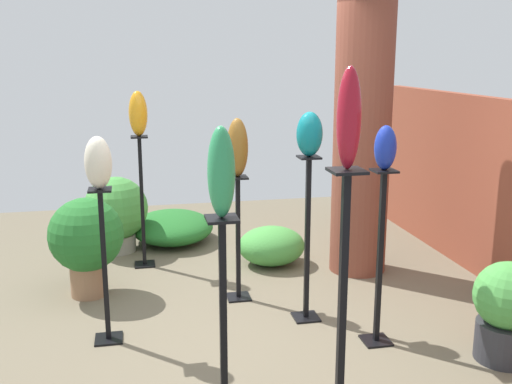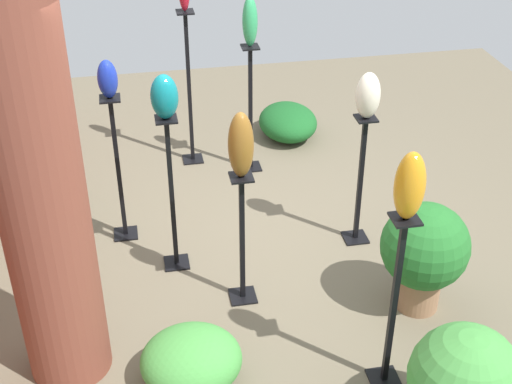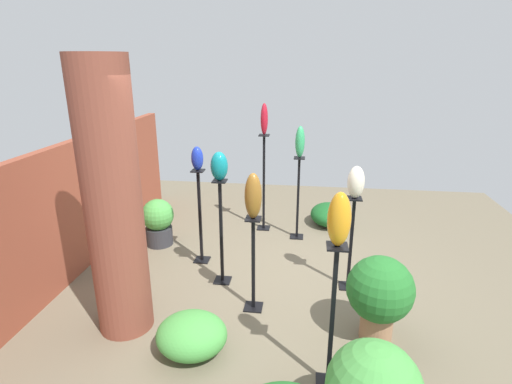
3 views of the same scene
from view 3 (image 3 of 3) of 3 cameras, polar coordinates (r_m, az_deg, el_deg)
name	(u,v)px [view 3 (image 3 of 3)]	position (r m, az deg, el deg)	size (l,w,h in m)	color
ground_plane	(274,281)	(5.09, 2.61, -12.59)	(8.00, 8.00, 0.00)	#6B604C
brick_wall_back	(74,209)	(5.51, -24.62, -2.19)	(5.60, 0.12, 1.68)	brown
brick_pillar	(113,204)	(3.96, -19.73, -1.57)	(0.53, 0.53, 2.68)	brown
pedestal_cobalt	(200,221)	(5.35, -7.97, -4.06)	(0.20, 0.20, 1.28)	black
pedestal_bronze	(253,269)	(4.36, -0.38, -10.89)	(0.20, 0.20, 1.07)	black
pedestal_teal	(221,237)	(4.82, -4.97, -6.39)	(0.20, 0.20, 1.31)	black
pedestal_amber	(332,324)	(3.43, 10.76, -18.08)	(0.20, 0.20, 1.29)	black
pedestal_ruby	(264,187)	(6.28, 1.12, 0.77)	(0.20, 0.20, 1.54)	black
pedestal_jade	(298,202)	(6.04, 6.00, -1.40)	(0.20, 0.20, 1.27)	black
pedestal_ivory	(351,248)	(4.85, 13.35, -7.76)	(0.20, 0.20, 1.14)	black
art_vase_cobalt	(197,158)	(5.09, -8.39, 4.77)	(0.14, 0.15, 0.30)	#192D9E
art_vase_bronze	(253,196)	(4.02, -0.40, -0.58)	(0.17, 0.18, 0.48)	brown
art_vase_teal	(219,166)	(4.53, -5.27, 3.70)	(0.19, 0.20, 0.33)	#0F727A
art_vase_amber	(339,219)	(2.99, 11.80, -3.85)	(0.18, 0.18, 0.42)	orange
art_vase_ruby	(264,119)	(6.05, 1.19, 10.38)	(0.12, 0.11, 0.47)	maroon
art_vase_jade	(300,142)	(5.80, 6.30, 7.13)	(0.15, 0.14, 0.46)	#2D9356
art_vase_ivory	(356,182)	(4.56, 14.09, 1.37)	(0.20, 0.19, 0.37)	beige
potted_plant_walkway_edge	(158,221)	(6.03, -13.80, -4.03)	(0.47, 0.47, 0.70)	#2D2D33
potted_plant_front_right	(380,293)	(4.10, 17.26, -13.56)	(0.64, 0.64, 0.87)	#936B4C
foliage_bed_east	(329,214)	(6.75, 10.39, -3.17)	(0.75, 0.61, 0.34)	#195923
foliage_bed_west	(192,335)	(3.98, -9.17, -19.52)	(0.60, 0.66, 0.38)	#479942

